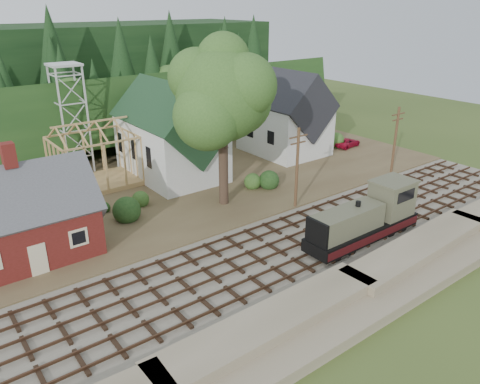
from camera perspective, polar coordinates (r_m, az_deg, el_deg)
ground at (r=37.73m, az=4.44°, el=-7.30°), size 140.00×140.00×0.00m
embankment at (r=32.91m, az=14.53°, el=-12.91°), size 64.00×5.00×1.60m
railroad_bed at (r=37.69m, az=4.44°, el=-7.20°), size 64.00×11.00×0.16m
village_flat at (r=51.15m, az=-9.02°, el=0.85°), size 64.00×26.00×0.30m
hillside at (r=72.30m, az=-18.29°, el=6.22°), size 70.00×28.96×12.74m
ridge at (r=87.20m, az=-21.96°, el=8.34°), size 80.00×20.00×12.00m
depot at (r=38.95m, az=-25.10°, el=-3.20°), size 10.80×7.41×9.00m
church at (r=51.90m, az=-8.31°, el=7.06°), size 8.40×15.17×13.00m
farmhouse at (r=60.59m, az=5.46°, el=9.06°), size 8.40×10.80×10.60m
timber_frame at (r=51.34m, az=-17.28°, el=3.87°), size 8.20×6.20×6.99m
lattice_tower at (r=55.37m, az=-20.37°, el=12.03°), size 3.20×3.20×12.12m
big_tree at (r=42.91m, az=-2.03°, el=11.01°), size 10.90×8.40×14.70m
telegraph_pole_near at (r=43.85m, az=6.97°, el=3.01°), size 2.20×0.28×8.00m
telegraph_pole_far at (r=54.97m, az=18.38°, el=5.99°), size 2.20×0.28×8.00m
locomotive at (r=39.84m, az=15.23°, el=-3.14°), size 11.17×2.79×4.49m
car_blue at (r=39.81m, az=-20.01°, el=-5.48°), size 2.42×4.07×1.30m
car_red at (r=65.12m, az=12.94°, el=5.90°), size 4.39×2.42×1.17m
patio_set at (r=37.55m, az=-23.16°, el=-5.50°), size 2.02×2.02×2.25m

